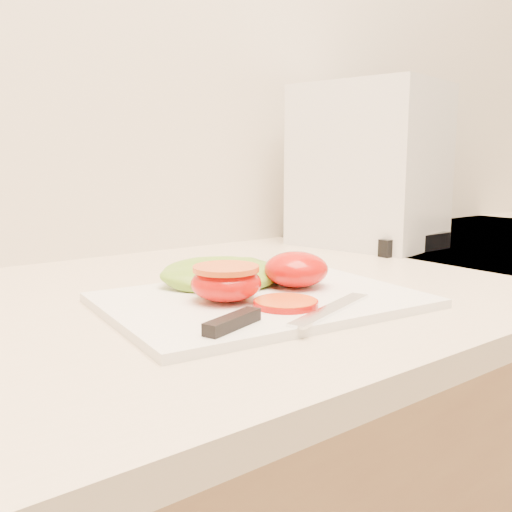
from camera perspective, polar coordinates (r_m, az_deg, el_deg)
stove at (r=1.44m, az=23.80°, el=-17.26°), size 0.76×0.66×0.93m
cutting_board at (r=0.65m, az=0.54°, el=-4.44°), size 0.37×0.28×0.01m
tomato_half_dome at (r=0.70m, az=4.03°, el=-1.32°), size 0.08×0.08×0.04m
tomato_half_cut at (r=0.63m, az=-3.01°, el=-2.57°), size 0.08×0.08×0.04m
tomato_slice_0 at (r=0.61m, az=2.99°, el=-4.72°), size 0.07×0.07×0.01m
lettuce_leaf_0 at (r=0.70m, az=-3.58°, el=-1.86°), size 0.18×0.16×0.03m
lettuce_leaf_1 at (r=0.73m, az=-0.75°, el=-1.57°), size 0.14×0.12×0.02m
knife at (r=0.55m, az=1.79°, el=-6.06°), size 0.23×0.07×0.01m
appliance at (r=1.11m, az=11.21°, el=8.81°), size 0.25×0.29×0.30m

